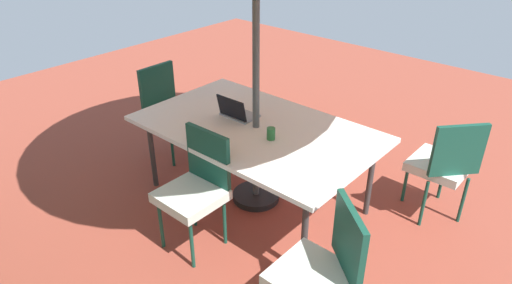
% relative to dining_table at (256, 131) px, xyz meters
% --- Properties ---
extents(ground_plane, '(10.00, 10.00, 0.02)m').
position_rel_dining_table_xyz_m(ground_plane, '(0.00, 0.00, -0.73)').
color(ground_plane, brown).
extents(dining_table, '(2.10, 1.27, 0.77)m').
position_rel_dining_table_xyz_m(dining_table, '(0.00, 0.00, 0.00)').
color(dining_table, white).
rests_on(dining_table, ground_plane).
extents(chair_east, '(0.46, 0.46, 0.98)m').
position_rel_dining_table_xyz_m(chair_east, '(1.29, -0.05, -0.17)').
color(chair_east, silver).
rests_on(chair_east, ground_plane).
extents(chair_southwest, '(0.59, 0.58, 0.98)m').
position_rel_dining_table_xyz_m(chair_southwest, '(-1.37, -0.86, -0.17)').
color(chair_southwest, silver).
rests_on(chair_southwest, ground_plane).
extents(chair_north, '(0.46, 0.47, 0.98)m').
position_rel_dining_table_xyz_m(chair_north, '(-0.04, 0.76, -0.17)').
color(chair_north, silver).
rests_on(chair_north, ground_plane).
extents(chair_northwest, '(0.58, 0.58, 0.98)m').
position_rel_dining_table_xyz_m(chair_northwest, '(-1.29, 0.85, -0.17)').
color(chair_northwest, silver).
rests_on(chair_northwest, ground_plane).
extents(laptop, '(0.33, 0.25, 0.21)m').
position_rel_dining_table_xyz_m(laptop, '(0.26, -0.03, 0.09)').
color(laptop, gray).
rests_on(laptop, dining_table).
extents(cup, '(0.07, 0.07, 0.10)m').
position_rel_dining_table_xyz_m(cup, '(-0.24, 0.09, 0.10)').
color(cup, '#286B33').
rests_on(cup, dining_table).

